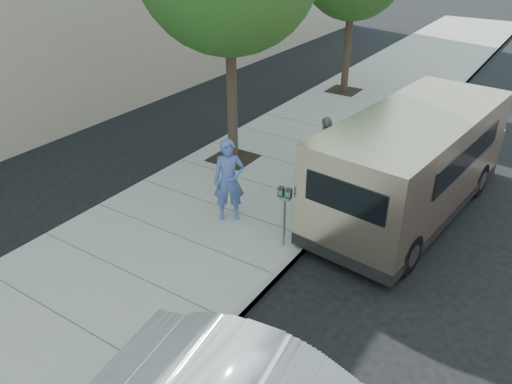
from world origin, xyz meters
TOP-DOWN VIEW (x-y plane):
  - ground at (0.00, 0.00)m, footprint 120.00×120.00m
  - sidewalk at (-1.00, 0.00)m, footprint 5.00×60.00m
  - curb_face at (1.44, 0.00)m, footprint 0.12×60.00m
  - parking_meter at (1.09, -0.57)m, footprint 0.29×0.13m
  - van at (2.72, 2.49)m, footprint 2.90×6.83m
  - person_officer at (-0.50, -0.28)m, footprint 0.83×0.78m
  - person_green_shirt at (1.20, 0.84)m, footprint 0.91×0.80m
  - person_gray_shirt at (0.92, 1.71)m, footprint 0.83×0.55m
  - person_striped_polo at (0.43, 2.68)m, footprint 0.88×1.07m

SIDE VIEW (x-z plane):
  - ground at x=0.00m, z-range 0.00..0.00m
  - sidewalk at x=-1.00m, z-range 0.00..0.15m
  - curb_face at x=1.44m, z-range -0.01..0.15m
  - person_green_shirt at x=1.20m, z-range 0.15..1.72m
  - person_gray_shirt at x=0.92m, z-range 0.15..1.80m
  - person_striped_polo at x=0.43m, z-range 0.15..1.86m
  - person_officer at x=-0.50m, z-range 0.15..2.06m
  - parking_meter at x=1.09m, z-range 0.46..1.83m
  - van at x=2.72m, z-range 0.07..2.53m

